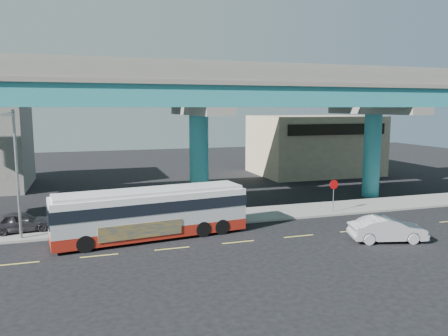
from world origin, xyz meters
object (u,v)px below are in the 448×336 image
object	(u,v)px
parked_car	(21,222)
stop_sign	(334,189)
street_lamp	(14,157)
sedan	(387,229)
transit_bus	(152,211)

from	to	relation	value
parked_car	stop_sign	world-z (taller)	stop_sign
parked_car	stop_sign	size ratio (longest dim) A/B	1.61
parked_car	street_lamp	bearing A→B (deg)	178.53
stop_sign	sedan	bearing A→B (deg)	-75.25
transit_bus	sedan	size ratio (longest dim) A/B	2.54
transit_bus	stop_sign	xyz separation A→B (m)	(13.96, 2.03, 0.25)
parked_car	sedan	bearing A→B (deg)	-118.32
stop_sign	parked_car	bearing A→B (deg)	-163.66
transit_bus	street_lamp	bearing A→B (deg)	163.22
transit_bus	parked_car	world-z (taller)	transit_bus
transit_bus	sedan	xyz separation A→B (m)	(13.33, -5.00, -0.92)
sedan	transit_bus	bearing A→B (deg)	83.85
street_lamp	stop_sign	world-z (taller)	street_lamp
sedan	parked_car	xyz separation A→B (m)	(-21.16, 8.36, 0.06)
street_lamp	parked_car	bearing A→B (deg)	95.29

